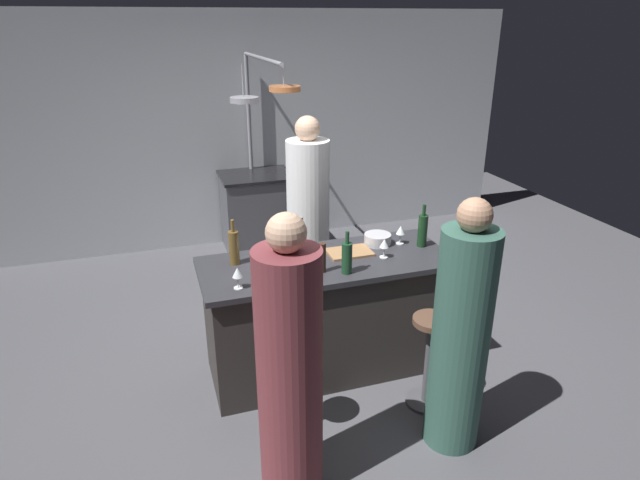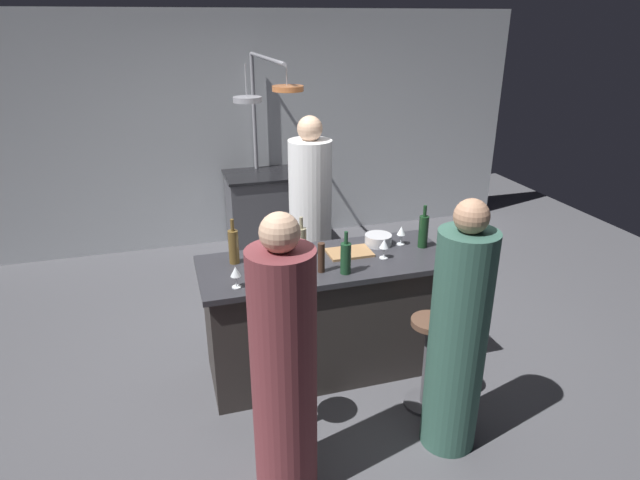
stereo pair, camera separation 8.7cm
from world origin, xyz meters
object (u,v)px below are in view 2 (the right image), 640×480
at_px(guest_left, 284,372).
at_px(wine_glass_near_left_guest, 384,245).
at_px(stove_range, 262,211).
at_px(wine_bottle_rose, 286,256).
at_px(mixing_bowl_steel, 378,240).
at_px(mixing_bowl_ceramic, 267,257).
at_px(wine_bottle_amber, 234,246).
at_px(bar_stool_left, 281,386).
at_px(wine_bottle_red, 423,231).
at_px(wine_bottle_green, 346,257).
at_px(chef, 311,224).
at_px(wine_glass_by_chef, 401,232).
at_px(cutting_board, 349,253).
at_px(pepper_mill, 321,258).
at_px(wine_glass_near_right_guest, 236,273).
at_px(wine_bottle_white, 301,241).
at_px(guest_right, 458,339).
at_px(bar_stool_right, 427,359).

height_order(guest_left, wine_glass_near_left_guest, guest_left).
height_order(stove_range, wine_bottle_rose, wine_bottle_rose).
distance_m(mixing_bowl_steel, mixing_bowl_ceramic, 0.88).
bearing_deg(wine_bottle_amber, bar_stool_left, -79.40).
bearing_deg(mixing_bowl_ceramic, wine_bottle_red, -2.84).
bearing_deg(stove_range, wine_bottle_green, -88.59).
xyz_separation_m(chef, wine_glass_by_chef, (0.48, -0.84, 0.19)).
bearing_deg(wine_bottle_green, stove_range, 91.41).
bearing_deg(wine_glass_near_left_guest, cutting_board, 145.03).
distance_m(bar_stool_left, cutting_board, 1.11).
xyz_separation_m(pepper_mill, wine_glass_near_right_guest, (-0.59, -0.06, 0.00)).
relative_size(stove_range, wine_bottle_white, 2.95).
xyz_separation_m(wine_bottle_green, mixing_bowl_ceramic, (-0.48, 0.32, -0.07)).
bearing_deg(mixing_bowl_ceramic, bar_stool_left, -95.97).
xyz_separation_m(bar_stool_left, guest_left, (-0.06, -0.39, 0.40)).
xyz_separation_m(guest_left, pepper_mill, (0.46, 0.85, 0.23)).
bearing_deg(wine_glass_near_left_guest, chef, 103.79).
xyz_separation_m(chef, bar_stool_left, (-0.64, -1.58, -0.44)).
bearing_deg(wine_bottle_amber, chef, 45.78).
bearing_deg(stove_range, bar_stool_left, -98.96).
bearing_deg(mixing_bowl_ceramic, chef, 56.94).
bearing_deg(wine_bottle_amber, wine_bottle_green, -28.79).
bearing_deg(wine_glass_near_right_guest, mixing_bowl_steel, 19.01).
relative_size(stove_range, cutting_board, 2.78).
relative_size(guest_left, wine_glass_by_chef, 11.40).
distance_m(chef, wine_glass_near_left_guest, 1.08).
distance_m(guest_left, pepper_mill, 1.00).
relative_size(wine_glass_near_left_guest, mixing_bowl_ceramic, 0.71).
xyz_separation_m(bar_stool_left, wine_glass_near_right_guest, (-0.19, 0.39, 0.63)).
height_order(guest_right, wine_bottle_white, guest_right).
distance_m(chef, bar_stool_right, 1.68).
height_order(stove_range, bar_stool_left, stove_range).
distance_m(guest_left, wine_bottle_rose, 0.96).
bearing_deg(guest_right, mixing_bowl_ceramic, 130.95).
bearing_deg(wine_glass_near_left_guest, guest_left, -135.66).
height_order(stove_range, chef, chef).
height_order(bar_stool_right, mixing_bowl_steel, mixing_bowl_steel).
xyz_separation_m(bar_stool_right, wine_glass_near_left_guest, (-0.12, 0.54, 0.63)).
relative_size(pepper_mill, wine_bottle_red, 0.64).
xyz_separation_m(guest_right, mixing_bowl_steel, (-0.04, 1.14, 0.19)).
bearing_deg(wine_bottle_amber, cutting_board, -5.77).
bearing_deg(guest_left, mixing_bowl_steel, 49.26).
distance_m(wine_bottle_red, wine_bottle_amber, 1.40).
relative_size(stove_range, guest_left, 0.53).
distance_m(bar_stool_left, wine_bottle_green, 0.93).
bearing_deg(guest_right, wine_glass_near_left_guest, 96.40).
height_order(guest_right, wine_bottle_amber, guest_right).
bearing_deg(wine_bottle_white, wine_bottle_rose, -125.59).
distance_m(wine_bottle_rose, mixing_bowl_ceramic, 0.24).
bearing_deg(guest_right, wine_bottle_rose, 134.33).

